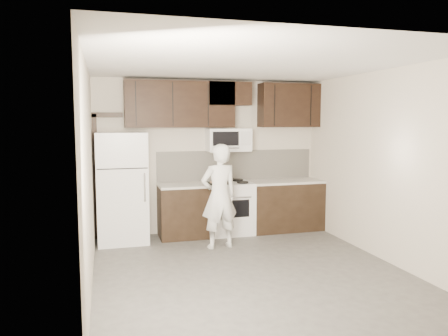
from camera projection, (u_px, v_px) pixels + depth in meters
name	position (u px, v px, depth m)	size (l,w,h in m)	color
floor	(249.00, 271.00, 5.79)	(4.50, 4.50, 0.00)	#4A4845
back_wall	(209.00, 156.00, 7.80)	(4.00, 4.00, 0.00)	beige
ceiling	(251.00, 64.00, 5.50)	(4.50, 4.50, 0.00)	white
counter_run	(246.00, 207.00, 7.76)	(2.95, 0.64, 0.91)	black
stove	(230.00, 208.00, 7.68)	(0.76, 0.66, 0.94)	white
backsplash	(236.00, 165.00, 7.94)	(2.90, 0.02, 0.54)	beige
upper_cabinets	(223.00, 104.00, 7.59)	(3.48, 0.35, 0.78)	black
microwave	(228.00, 140.00, 7.67)	(0.76, 0.42, 0.40)	white
refrigerator	(122.00, 188.00, 7.10)	(0.80, 0.76, 1.80)	white
door_trim	(98.00, 165.00, 7.27)	(0.50, 0.08, 2.12)	black
saucepan	(223.00, 180.00, 7.44)	(0.28, 0.16, 0.16)	silver
baking_tray	(218.00, 183.00, 7.48)	(0.43, 0.32, 0.02)	black
pizza	(218.00, 182.00, 7.48)	(0.29, 0.29, 0.02)	beige
person	(219.00, 196.00, 6.78)	(0.60, 0.39, 1.63)	white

